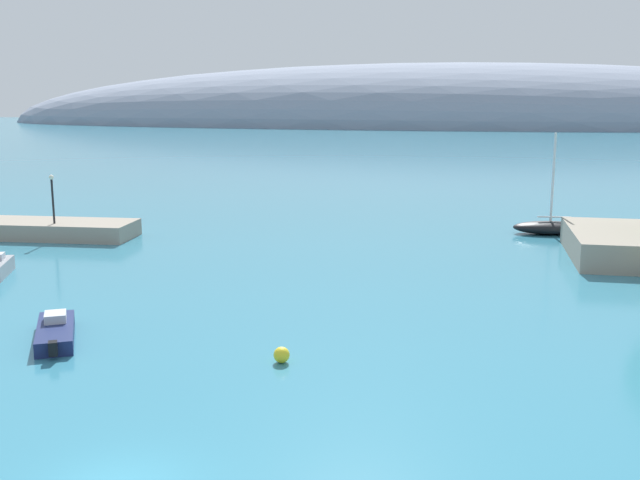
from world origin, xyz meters
name	(u,v)px	position (x,y,z in m)	size (l,w,h in m)	color
breakwater_rocks	(21,228)	(-24.68, 33.86, 0.64)	(17.96, 4.47, 1.27)	gray
distant_ridge	(443,125)	(0.02, 252.42, 0.00)	(329.53, 84.82, 42.96)	gray
sailboat_black_near_shore	(550,227)	(15.93, 42.96, 0.59)	(5.97, 2.87, 8.00)	black
motorboat_navy_foreground	(56,332)	(-8.65, 11.60, 0.38)	(3.74, 5.20, 1.07)	navy
mooring_buoy_yellow	(282,355)	(2.12, 10.76, 0.34)	(0.67, 0.67, 0.67)	yellow
harbor_lamp_post	(52,193)	(-21.30, 33.11, 3.60)	(0.36, 0.36, 3.71)	black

